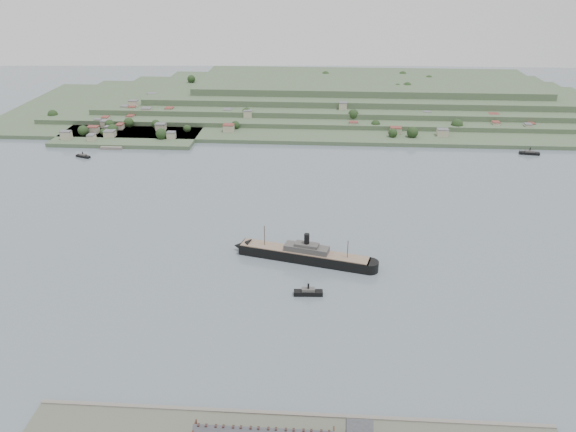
{
  "coord_description": "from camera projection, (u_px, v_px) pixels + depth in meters",
  "views": [
    {
      "loc": [
        10.29,
        -329.69,
        180.0
      ],
      "look_at": [
        -13.44,
        30.0,
        11.62
      ],
      "focal_mm": 35.0,
      "sensor_mm": 36.0,
      "label": 1
    }
  ],
  "objects": [
    {
      "name": "tugboat",
      "position": [
        308.0,
        292.0,
        326.01
      ],
      "size": [
        17.12,
        5.43,
        7.61
      ],
      "color": "black",
      "rests_on": "ground"
    },
    {
      "name": "steamship",
      "position": [
        300.0,
        254.0,
        362.31
      ],
      "size": [
        95.88,
        33.43,
        23.35
      ],
      "color": "black",
      "rests_on": "ground"
    },
    {
      "name": "far_peninsula",
      "position": [
        338.0,
        98.0,
        723.55
      ],
      "size": [
        760.0,
        309.0,
        30.0
      ],
      "color": "#3B5237",
      "rests_on": "ground"
    },
    {
      "name": "ground",
      "position": [
        305.0,
        251.0,
        374.85
      ],
      "size": [
        1400.0,
        1400.0,
        0.0
      ],
      "primitive_type": "plane",
      "color": "slate",
      "rests_on": "ground"
    },
    {
      "name": "ferry_west",
      "position": [
        83.0,
        156.0,
        547.65
      ],
      "size": [
        15.93,
        9.69,
        5.79
      ],
      "color": "black",
      "rests_on": "ground"
    },
    {
      "name": "ferry_east",
      "position": [
        529.0,
        153.0,
        555.5
      ],
      "size": [
        19.56,
        7.91,
        7.13
      ],
      "color": "black",
      "rests_on": "ground"
    }
  ]
}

